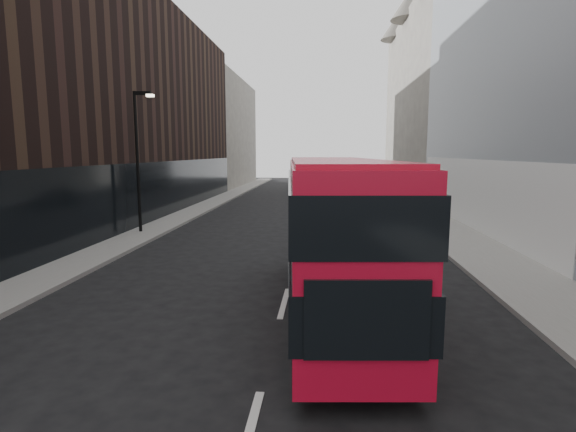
% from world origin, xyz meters
% --- Properties ---
extents(sidewalk_right, '(3.00, 80.00, 0.15)m').
position_xyz_m(sidewalk_right, '(7.50, 25.00, 0.07)').
color(sidewalk_right, slate).
rests_on(sidewalk_right, ground).
extents(sidewalk_left, '(2.00, 80.00, 0.15)m').
position_xyz_m(sidewalk_left, '(-8.00, 25.00, 0.07)').
color(sidewalk_left, slate).
rests_on(sidewalk_left, ground).
extents(building_modern_block, '(5.03, 22.00, 20.00)m').
position_xyz_m(building_modern_block, '(11.47, 21.00, 9.90)').
color(building_modern_block, '#B0B5BB').
rests_on(building_modern_block, ground).
extents(building_victorian, '(6.50, 24.00, 21.00)m').
position_xyz_m(building_victorian, '(11.38, 44.00, 9.66)').
color(building_victorian, slate).
rests_on(building_victorian, ground).
extents(building_left_mid, '(5.00, 24.00, 14.00)m').
position_xyz_m(building_left_mid, '(-11.50, 30.00, 7.00)').
color(building_left_mid, black).
rests_on(building_left_mid, ground).
extents(building_left_far, '(5.00, 20.00, 13.00)m').
position_xyz_m(building_left_far, '(-11.50, 52.00, 6.50)').
color(building_left_far, slate).
rests_on(building_left_far, ground).
extents(street_lamp, '(1.06, 0.22, 7.00)m').
position_xyz_m(street_lamp, '(-8.22, 18.00, 4.18)').
color(street_lamp, black).
rests_on(street_lamp, sidewalk_left).
extents(red_bus, '(3.11, 10.03, 4.00)m').
position_xyz_m(red_bus, '(1.35, 7.36, 2.22)').
color(red_bus, '#B10A23').
rests_on(red_bus, ground).
extents(grey_bus, '(2.42, 10.20, 3.29)m').
position_xyz_m(grey_bus, '(0.80, 44.55, 1.76)').
color(grey_bus, black).
rests_on(grey_bus, ground).
extents(car_a, '(1.86, 4.11, 1.37)m').
position_xyz_m(car_a, '(2.49, 14.49, 0.68)').
color(car_a, black).
rests_on(car_a, ground).
extents(car_b, '(1.81, 4.36, 1.40)m').
position_xyz_m(car_b, '(2.29, 19.54, 0.70)').
color(car_b, '#9DA0A5').
rests_on(car_b, ground).
extents(car_c, '(2.34, 5.11, 1.45)m').
position_xyz_m(car_c, '(1.28, 28.09, 0.72)').
color(car_c, black).
rests_on(car_c, ground).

